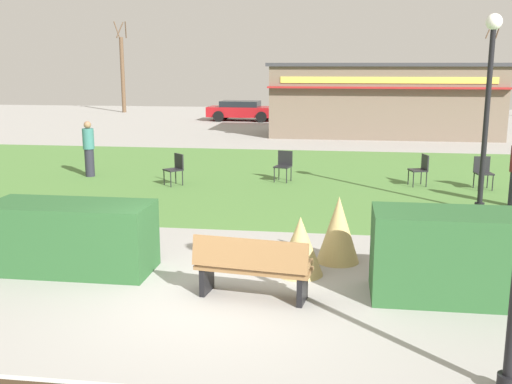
{
  "coord_description": "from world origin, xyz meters",
  "views": [
    {
      "loc": [
        1.8,
        -8.0,
        3.36
      ],
      "look_at": [
        0.24,
        2.99,
        0.99
      ],
      "focal_mm": 42.05,
      "sensor_mm": 36.0,
      "label": 1
    }
  ],
  "objects_px": {
    "cafe_chair_center": "(483,170)",
    "parked_car_west_slot": "(242,110)",
    "lamppost_mid": "(489,90)",
    "tree_left_bg": "(490,75)",
    "food_kiosk": "(383,100)",
    "cafe_chair_west": "(284,164)",
    "parked_car_east_slot": "(428,112)",
    "parked_car_center_slot": "(331,111)",
    "park_bench": "(252,268)",
    "cafe_chair_north": "(176,167)",
    "cafe_chair_east": "(421,167)",
    "trash_bin": "(12,238)",
    "tree_center_bg": "(123,73)",
    "person_strolling": "(89,149)"
  },
  "relations": [
    {
      "from": "lamppost_mid",
      "to": "person_strolling",
      "type": "xyz_separation_m",
      "value": [
        -10.83,
        2.93,
        -1.93
      ]
    },
    {
      "from": "cafe_chair_north",
      "to": "tree_center_bg",
      "type": "distance_m",
      "value": 27.64
    },
    {
      "from": "cafe_chair_north",
      "to": "person_strolling",
      "type": "height_order",
      "value": "person_strolling"
    },
    {
      "from": "trash_bin",
      "to": "person_strolling",
      "type": "height_order",
      "value": "person_strolling"
    },
    {
      "from": "cafe_chair_west",
      "to": "food_kiosk",
      "type": "bearing_deg",
      "value": 73.52
    },
    {
      "from": "cafe_chair_east",
      "to": "tree_center_bg",
      "type": "height_order",
      "value": "tree_center_bg"
    },
    {
      "from": "trash_bin",
      "to": "cafe_chair_north",
      "type": "distance_m",
      "value": 6.99
    },
    {
      "from": "parked_car_east_slot",
      "to": "tree_center_bg",
      "type": "bearing_deg",
      "value": 165.56
    },
    {
      "from": "parked_car_center_slot",
      "to": "parked_car_east_slot",
      "type": "height_order",
      "value": "same"
    },
    {
      "from": "cafe_chair_east",
      "to": "food_kiosk",
      "type": "bearing_deg",
      "value": 91.43
    },
    {
      "from": "food_kiosk",
      "to": "tree_center_bg",
      "type": "bearing_deg",
      "value": 144.91
    },
    {
      "from": "food_kiosk",
      "to": "cafe_chair_north",
      "type": "distance_m",
      "value": 14.67
    },
    {
      "from": "park_bench",
      "to": "cafe_chair_north",
      "type": "relative_size",
      "value": 1.97
    },
    {
      "from": "lamppost_mid",
      "to": "tree_left_bg",
      "type": "height_order",
      "value": "tree_left_bg"
    },
    {
      "from": "park_bench",
      "to": "cafe_chair_west",
      "type": "height_order",
      "value": "park_bench"
    },
    {
      "from": "parked_car_center_slot",
      "to": "tree_left_bg",
      "type": "distance_m",
      "value": 11.28
    },
    {
      "from": "park_bench",
      "to": "trash_bin",
      "type": "xyz_separation_m",
      "value": [
        -4.39,
        1.15,
        -0.07
      ]
    },
    {
      "from": "cafe_chair_center",
      "to": "parked_car_west_slot",
      "type": "xyz_separation_m",
      "value": [
        -9.88,
        19.38,
        0.12
      ]
    },
    {
      "from": "food_kiosk",
      "to": "parked_car_west_slot",
      "type": "relative_size",
      "value": 2.54
    },
    {
      "from": "person_strolling",
      "to": "park_bench",
      "type": "bearing_deg",
      "value": -145.46
    },
    {
      "from": "cafe_chair_north",
      "to": "tree_center_bg",
      "type": "relative_size",
      "value": 0.14
    },
    {
      "from": "food_kiosk",
      "to": "tree_left_bg",
      "type": "bearing_deg",
      "value": 57.56
    },
    {
      "from": "cafe_chair_center",
      "to": "tree_center_bg",
      "type": "bearing_deg",
      "value": 128.13
    },
    {
      "from": "trash_bin",
      "to": "cafe_chair_north",
      "type": "bearing_deg",
      "value": 81.7
    },
    {
      "from": "cafe_chair_north",
      "to": "person_strolling",
      "type": "distance_m",
      "value": 3.14
    },
    {
      "from": "cafe_chair_west",
      "to": "tree_left_bg",
      "type": "height_order",
      "value": "tree_left_bg"
    },
    {
      "from": "cafe_chair_west",
      "to": "parked_car_west_slot",
      "type": "bearing_deg",
      "value": 102.95
    },
    {
      "from": "park_bench",
      "to": "parked_car_east_slot",
      "type": "height_order",
      "value": "parked_car_east_slot"
    },
    {
      "from": "cafe_chair_north",
      "to": "food_kiosk",
      "type": "bearing_deg",
      "value": 63.38
    },
    {
      "from": "parked_car_east_slot",
      "to": "tree_left_bg",
      "type": "height_order",
      "value": "tree_left_bg"
    },
    {
      "from": "trash_bin",
      "to": "cafe_chair_west",
      "type": "xyz_separation_m",
      "value": [
        3.99,
        7.91,
        0.12
      ]
    },
    {
      "from": "lamppost_mid",
      "to": "food_kiosk",
      "type": "height_order",
      "value": "lamppost_mid"
    },
    {
      "from": "cafe_chair_north",
      "to": "parked_car_center_slot",
      "type": "distance_m",
      "value": 20.42
    },
    {
      "from": "trash_bin",
      "to": "cafe_chair_center",
      "type": "height_order",
      "value": "cafe_chair_center"
    },
    {
      "from": "lamppost_mid",
      "to": "parked_car_east_slot",
      "type": "height_order",
      "value": "lamppost_mid"
    },
    {
      "from": "trash_bin",
      "to": "parked_car_center_slot",
      "type": "distance_m",
      "value": 27.41
    },
    {
      "from": "trash_bin",
      "to": "cafe_chair_north",
      "type": "xyz_separation_m",
      "value": [
        1.01,
        6.92,
        0.12
      ]
    },
    {
      "from": "trash_bin",
      "to": "parked_car_west_slot",
      "type": "xyz_separation_m",
      "value": [
        -0.39,
        26.95,
        0.23
      ]
    },
    {
      "from": "cafe_chair_west",
      "to": "parked_car_east_slot",
      "type": "distance_m",
      "value": 20.17
    },
    {
      "from": "park_bench",
      "to": "cafe_chair_north",
      "type": "xyz_separation_m",
      "value": [
        -3.38,
        8.07,
        0.05
      ]
    },
    {
      "from": "food_kiosk",
      "to": "cafe_chair_west",
      "type": "height_order",
      "value": "food_kiosk"
    },
    {
      "from": "tree_left_bg",
      "to": "parked_car_east_slot",
      "type": "bearing_deg",
      "value": -132.64
    },
    {
      "from": "food_kiosk",
      "to": "cafe_chair_north",
      "type": "height_order",
      "value": "food_kiosk"
    },
    {
      "from": "food_kiosk",
      "to": "cafe_chair_west",
      "type": "relative_size",
      "value": 12.14
    },
    {
      "from": "cafe_chair_north",
      "to": "parked_car_east_slot",
      "type": "height_order",
      "value": "parked_car_east_slot"
    },
    {
      "from": "food_kiosk",
      "to": "parked_car_center_slot",
      "type": "distance_m",
      "value": 7.5
    },
    {
      "from": "food_kiosk",
      "to": "person_strolling",
      "type": "distance_m",
      "value": 15.45
    },
    {
      "from": "park_bench",
      "to": "cafe_chair_center",
      "type": "height_order",
      "value": "park_bench"
    },
    {
      "from": "tree_center_bg",
      "to": "trash_bin",
      "type": "bearing_deg",
      "value": -72.99
    },
    {
      "from": "person_strolling",
      "to": "tree_center_bg",
      "type": "xyz_separation_m",
      "value": [
        -7.89,
        24.37,
        1.92
      ]
    }
  ]
}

